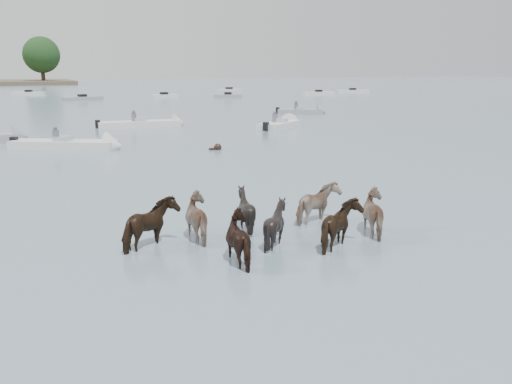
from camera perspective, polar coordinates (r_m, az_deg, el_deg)
name	(u,v)px	position (r m, az deg, el deg)	size (l,w,h in m)	color
ground	(259,246)	(14.33, 0.33, -5.61)	(400.00, 400.00, 0.00)	slate
pony_herd	(270,222)	(14.69, 1.48, -3.09)	(7.66, 4.06, 1.43)	black
swimming_pony	(217,148)	(31.00, -4.06, 4.58)	(0.72, 0.44, 0.44)	black
motorboat_a	(0,138)	(37.80, -24.98, 5.10)	(4.49, 1.77, 1.92)	gray
motorboat_b	(78,145)	(32.70, -17.92, 4.63)	(6.29, 4.41, 1.92)	silver
motorboat_c	(150,124)	(43.64, -10.86, 6.93)	(6.85, 1.93, 1.92)	silver
motorboat_d	(284,124)	(42.54, 2.87, 7.00)	(4.85, 4.28, 1.92)	silver
motorboat_e	(307,112)	(54.93, 5.30, 8.28)	(5.05, 3.35, 1.92)	gray
distant_flotilla	(54,96)	(87.73, -20.18, 9.26)	(105.12, 26.69, 0.93)	silver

